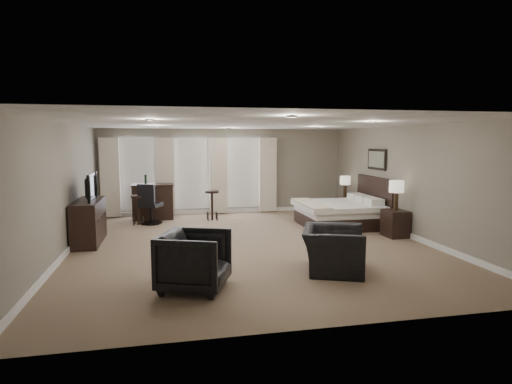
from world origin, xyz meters
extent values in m
cube|color=brown|center=(0.00, 0.00, 0.00)|extent=(7.60, 8.60, 0.04)
cube|color=silver|center=(0.00, 0.00, 2.60)|extent=(7.60, 8.60, 0.04)
cube|color=gray|center=(0.00, 4.25, 1.30)|extent=(7.50, 0.04, 2.60)
cube|color=gray|center=(0.00, -4.25, 1.30)|extent=(7.50, 0.04, 2.60)
cube|color=gray|center=(-3.75, 0.00, 1.30)|extent=(0.04, 8.50, 2.60)
cube|color=gray|center=(3.75, 0.00, 1.30)|extent=(0.04, 8.50, 2.60)
cube|color=silver|center=(-2.60, 4.19, 1.25)|extent=(1.15, 0.04, 2.05)
cube|color=silver|center=(-1.00, 4.19, 1.25)|extent=(1.15, 0.04, 2.05)
cube|color=silver|center=(0.60, 4.19, 1.25)|extent=(1.15, 0.04, 2.05)
cube|color=beige|center=(-3.35, 4.07, 1.18)|extent=(0.55, 0.12, 2.30)
cube|color=beige|center=(-1.80, 4.07, 1.18)|extent=(0.55, 0.12, 2.30)
cube|color=beige|center=(-0.20, 4.07, 1.18)|extent=(0.55, 0.12, 2.30)
cube|color=beige|center=(1.35, 4.07, 1.18)|extent=(0.55, 0.12, 2.30)
cube|color=silver|center=(2.58, 1.53, 0.64)|extent=(2.02, 1.93, 1.29)
cube|color=black|center=(3.47, 0.08, 0.31)|extent=(0.47, 0.57, 0.63)
cube|color=black|center=(3.47, 2.98, 0.27)|extent=(0.41, 0.50, 0.54)
cube|color=beige|center=(3.47, 0.08, 0.97)|extent=(0.34, 0.34, 0.70)
cube|color=beige|center=(3.47, 2.98, 0.87)|extent=(0.31, 0.31, 0.65)
cube|color=slate|center=(3.70, 1.53, 1.75)|extent=(0.04, 0.96, 0.56)
cube|color=black|center=(-3.45, 0.93, 0.47)|extent=(0.52, 1.63, 0.94)
imported|color=black|center=(-3.45, 0.93, 1.01)|extent=(0.59, 1.02, 0.13)
imported|color=black|center=(1.02, -2.13, 0.51)|extent=(1.14, 1.36, 1.02)
imported|color=black|center=(-1.38, -2.56, 0.49)|extent=(1.18, 1.21, 0.98)
cube|color=black|center=(-2.14, 3.56, 0.51)|extent=(1.17, 0.61, 1.02)
cube|color=black|center=(-2.51, 2.82, 0.40)|extent=(0.49, 0.49, 0.80)
cube|color=black|center=(-0.50, 3.07, 0.42)|extent=(0.46, 0.46, 0.85)
cube|color=black|center=(-2.18, 2.84, 0.56)|extent=(0.76, 0.76, 1.11)
camera|label=1|loc=(-1.77, -8.88, 2.25)|focal=30.00mm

